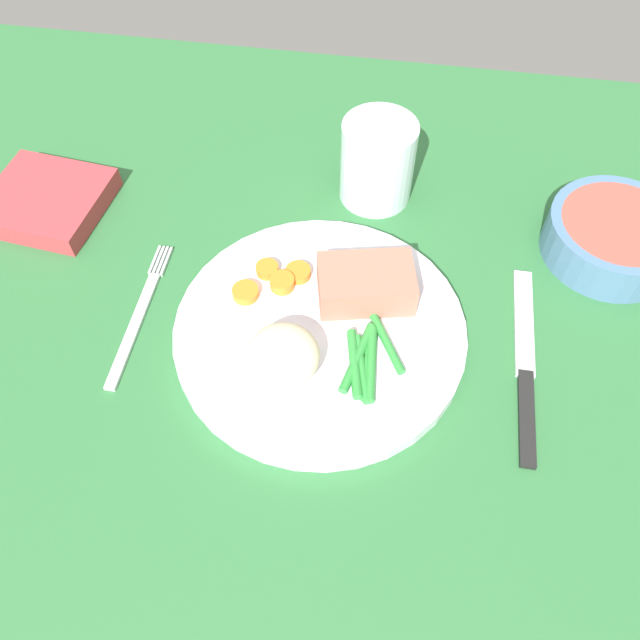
% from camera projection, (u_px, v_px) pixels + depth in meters
% --- Properties ---
extents(dining_table, '(1.20, 0.90, 0.02)m').
position_uv_depth(dining_table, '(328.00, 348.00, 0.59)').
color(dining_table, '#2D6B38').
rests_on(dining_table, ground).
extents(dinner_plate, '(0.26, 0.26, 0.02)m').
position_uv_depth(dinner_plate, '(320.00, 332.00, 0.58)').
color(dinner_plate, white).
rests_on(dinner_plate, dining_table).
extents(meat_portion, '(0.10, 0.07, 0.03)m').
position_uv_depth(meat_portion, '(366.00, 284.00, 0.58)').
color(meat_portion, '#A86B56').
rests_on(meat_portion, dinner_plate).
extents(mashed_potatoes, '(0.06, 0.06, 0.04)m').
position_uv_depth(mashed_potatoes, '(283.00, 355.00, 0.54)').
color(mashed_potatoes, beige).
rests_on(mashed_potatoes, dinner_plate).
extents(carrot_slices, '(0.07, 0.06, 0.01)m').
position_uv_depth(carrot_slices, '(274.00, 280.00, 0.60)').
color(carrot_slices, orange).
rests_on(carrot_slices, dinner_plate).
extents(green_beans, '(0.06, 0.10, 0.01)m').
position_uv_depth(green_beans, '(366.00, 359.00, 0.55)').
color(green_beans, '#2D8C38').
rests_on(green_beans, dinner_plate).
extents(fork, '(0.01, 0.17, 0.00)m').
position_uv_depth(fork, '(140.00, 314.00, 0.60)').
color(fork, silver).
rests_on(fork, dining_table).
extents(knife, '(0.02, 0.21, 0.01)m').
position_uv_depth(knife, '(525.00, 365.00, 0.57)').
color(knife, black).
rests_on(knife, dining_table).
extents(water_glass, '(0.08, 0.08, 0.09)m').
position_uv_depth(water_glass, '(377.00, 166.00, 0.67)').
color(water_glass, silver).
rests_on(water_glass, dining_table).
extents(salad_bowl, '(0.13, 0.13, 0.04)m').
position_uv_depth(salad_bowl, '(614.00, 236.00, 0.63)').
color(salad_bowl, '#4C7299').
rests_on(salad_bowl, dining_table).
extents(napkin, '(0.13, 0.12, 0.02)m').
position_uv_depth(napkin, '(47.00, 201.00, 0.68)').
color(napkin, '#B2383D').
rests_on(napkin, dining_table).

